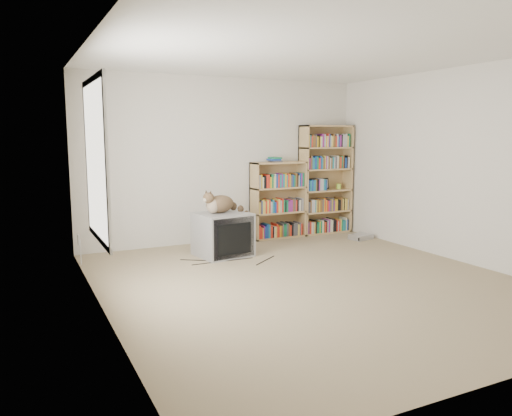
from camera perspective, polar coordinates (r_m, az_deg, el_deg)
name	(u,v)px	position (r m, az deg, el deg)	size (l,w,h in m)	color
floor	(311,282)	(5.69, 6.31, -8.41)	(4.50, 5.00, 0.01)	gray
wall_back	(225,160)	(7.69, -3.60, 5.45)	(4.50, 0.02, 2.50)	silver
wall_left	(99,179)	(4.66, -17.53, 3.21)	(0.02, 5.00, 2.50)	silver
wall_right	(461,165)	(6.94, 22.43, 4.53)	(0.02, 5.00, 2.50)	silver
ceiling	(315,52)	(5.52, 6.75, 17.29)	(4.50, 5.00, 0.02)	white
window	(96,161)	(4.85, -17.83, 5.16)	(0.02, 1.22, 1.52)	white
crt_tv	(222,234)	(6.83, -3.86, -3.02)	(0.75, 0.70, 0.59)	#959597
cat	(224,206)	(6.81, -3.63, 0.22)	(0.72, 0.45, 0.52)	#382217
bookcase_tall	(325,182)	(8.42, 7.89, 2.93)	(0.90, 0.30, 1.79)	tan
bookcase_short	(278,203)	(7.99, 2.50, 0.54)	(0.88, 0.30, 1.21)	tan
book_stack	(275,160)	(7.88, 2.14, 5.56)	(0.19, 0.24, 0.08)	red
green_mug	(338,186)	(8.56, 9.39, 2.47)	(0.08, 0.08, 0.09)	#A1CC3A
framed_print	(325,183)	(8.52, 7.89, 2.79)	(0.14, 0.01, 0.18)	black
dvd_player	(361,237)	(8.08, 11.90, -3.23)	(0.35, 0.25, 0.08)	#A8A9AD
wall_outlet	(79,240)	(6.71, -19.62, -3.46)	(0.01, 0.08, 0.13)	silver
floor_cables	(237,261)	(6.55, -2.14, -6.09)	(1.20, 0.70, 0.01)	black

